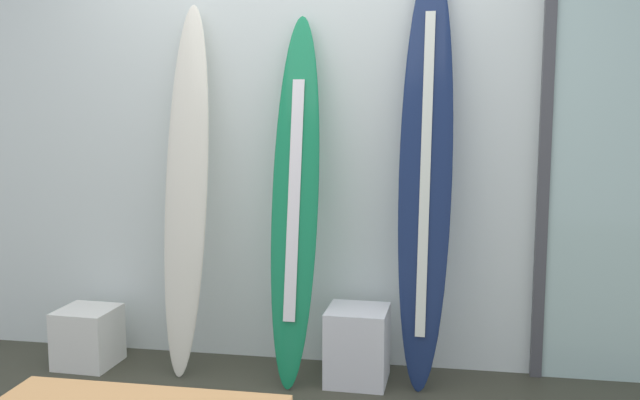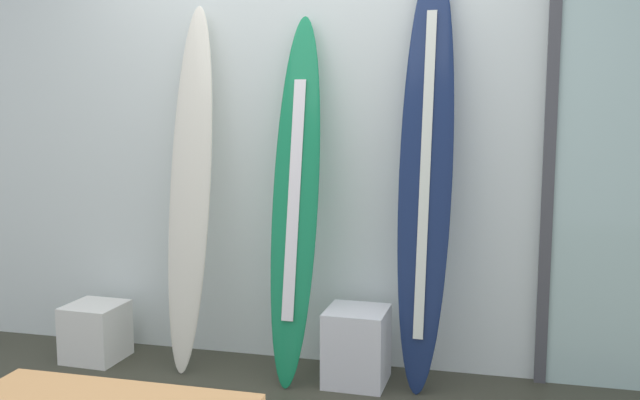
{
  "view_description": "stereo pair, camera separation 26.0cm",
  "coord_description": "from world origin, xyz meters",
  "views": [
    {
      "loc": [
        0.84,
        -2.75,
        1.49
      ],
      "look_at": [
        0.18,
        0.95,
        0.97
      ],
      "focal_mm": 40.46,
      "sensor_mm": 36.0,
      "label": 1
    },
    {
      "loc": [
        1.09,
        -2.69,
        1.49
      ],
      "look_at": [
        0.18,
        0.95,
        0.97
      ],
      "focal_mm": 40.46,
      "sensor_mm": 36.0,
      "label": 2
    }
  ],
  "objects": [
    {
      "name": "display_block_left",
      "position": [
        -1.15,
        0.9,
        0.16
      ],
      "size": [
        0.32,
        0.32,
        0.33
      ],
      "color": "white",
      "rests_on": "ground"
    },
    {
      "name": "surfboard_navy",
      "position": [
        0.72,
        0.99,
        1.1
      ],
      "size": [
        0.3,
        0.39,
        2.23
      ],
      "color": "#15244D",
      "rests_on": "ground"
    },
    {
      "name": "display_block_center",
      "position": [
        0.39,
        0.92,
        0.2
      ],
      "size": [
        0.33,
        0.33,
        0.4
      ],
      "color": "silver",
      "rests_on": "ground"
    },
    {
      "name": "surfboard_ivory",
      "position": [
        -0.57,
        0.97,
        1.01
      ],
      "size": [
        0.25,
        0.41,
        2.02
      ],
      "color": "silver",
      "rests_on": "ground"
    },
    {
      "name": "wall_back",
      "position": [
        0.0,
        1.3,
        1.4
      ],
      "size": [
        7.2,
        0.2,
        2.8
      ],
      "primitive_type": "cube",
      "color": "silver",
      "rests_on": "ground"
    },
    {
      "name": "surfboard_emerald",
      "position": [
        0.05,
        0.94,
        0.97
      ],
      "size": [
        0.25,
        0.46,
        1.95
      ],
      "color": "#157E4C",
      "rests_on": "ground"
    }
  ]
}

